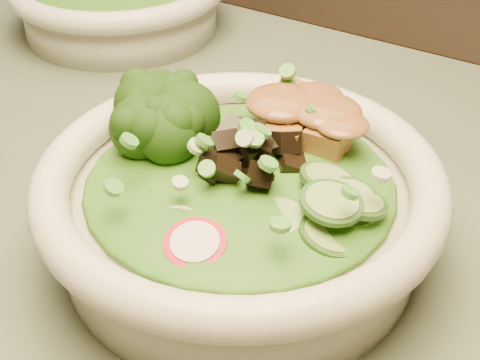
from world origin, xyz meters
The scene contains 11 objects.
dining_table centered at (0.00, 0.00, 0.64)m, with size 1.20×0.80×0.75m.
salad_bowl centered at (0.22, 0.00, 0.79)m, with size 0.29×0.29×0.08m.
side_bowl centered at (-0.12, 0.26, 0.79)m, with size 0.26×0.26×0.07m.
lettuce_bed centered at (0.22, 0.00, 0.81)m, with size 0.22×0.22×0.03m, color #275912.
broccoli_florets centered at (0.15, 0.01, 0.83)m, with size 0.09×0.07×0.05m, color black, non-canonical shape.
radish_slices centered at (0.21, -0.07, 0.82)m, with size 0.12×0.04×0.02m, color #AB0D20, non-canonical shape.
cucumber_slices centered at (0.29, -0.01, 0.83)m, with size 0.07×0.07×0.04m, color #75A35A, non-canonical shape.
mushroom_heap centered at (0.22, 0.01, 0.83)m, with size 0.07×0.07×0.04m, color black, non-canonical shape.
tofu_cubes centered at (0.23, 0.07, 0.83)m, with size 0.10×0.06×0.04m, color #8F5E2F, non-canonical shape.
peanut_sauce centered at (0.23, 0.07, 0.84)m, with size 0.07×0.06×0.02m, color brown.
scallion_garnish centered at (0.22, 0.00, 0.84)m, with size 0.21×0.21×0.03m, color #4B9A36, non-canonical shape.
Camera 1 is at (0.42, -0.31, 1.09)m, focal length 50.00 mm.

